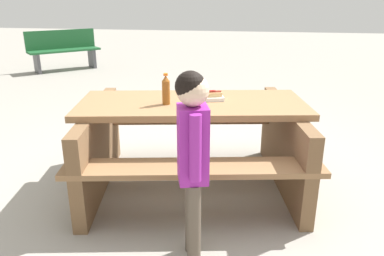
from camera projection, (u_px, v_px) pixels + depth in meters
name	position (u px, v px, depth m)	size (l,w,h in m)	color
ground_plane	(192.00, 185.00, 3.23)	(30.00, 30.00, 0.00)	gray
picnic_table	(192.00, 137.00, 3.08)	(2.03, 1.71, 0.75)	olive
soda_bottle	(166.00, 90.00, 2.87)	(0.06, 0.06, 0.24)	brown
hotdog_tray	(212.00, 96.00, 3.01)	(0.20, 0.16, 0.08)	white
child_in_coat	(192.00, 145.00, 2.10)	(0.21, 0.28, 1.18)	brown
park_bench_mid	(63.00, 49.00, 8.14)	(1.35, 1.34, 0.85)	#1E592D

